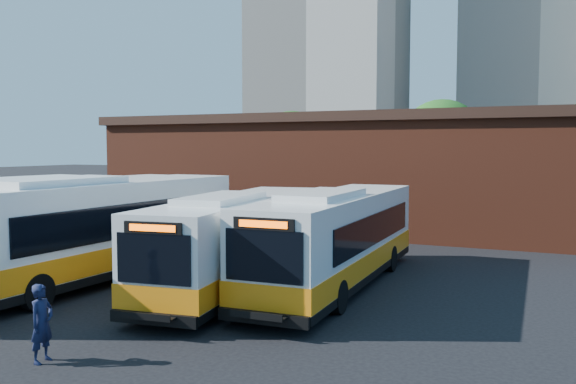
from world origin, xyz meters
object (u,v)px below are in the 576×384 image
at_px(bus_midwest, 95,234).
at_px(transit_worker, 42,323).
at_px(bus_mideast, 238,244).
at_px(bus_east, 337,242).
at_px(bus_west, 62,224).

xyz_separation_m(bus_midwest, transit_worker, (4.50, -6.58, -0.80)).
relative_size(bus_mideast, bus_east, 0.97).
bearing_deg(bus_midwest, bus_west, 153.03).
distance_m(bus_midwest, transit_worker, 8.01).
bearing_deg(transit_worker, bus_west, 36.92).
bearing_deg(transit_worker, bus_east, -24.96).
height_order(bus_west, bus_mideast, bus_west).
xyz_separation_m(bus_west, transit_worker, (7.81, -8.38, -0.74)).
bearing_deg(bus_east, bus_midwest, -162.08).
height_order(bus_midwest, transit_worker, bus_midwest).
distance_m(bus_west, transit_worker, 11.47).
xyz_separation_m(bus_west, bus_mideast, (8.08, -0.35, -0.17)).
bearing_deg(bus_east, bus_west, -176.85).
bearing_deg(bus_mideast, bus_west, 169.81).
distance_m(bus_west, bus_mideast, 8.08).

